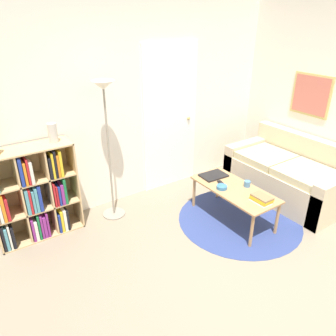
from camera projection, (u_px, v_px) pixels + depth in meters
ground_plane at (263, 293)px, 3.05m from camera, size 14.00×14.00×0.00m
wall_back at (138, 104)px, 4.21m from camera, size 7.15×0.11×2.60m
wall_right at (315, 99)px, 4.40m from camera, size 0.08×5.28×2.60m
rug at (239, 219)px, 4.11m from camera, size 1.52×1.52×0.01m
bookshelf at (33, 195)px, 3.63m from camera, size 0.92×0.34×1.08m
floor_lamp at (106, 115)px, 3.65m from camera, size 0.28×0.28×1.70m
couch at (289, 176)px, 4.57m from camera, size 0.86×1.60×0.82m
coffee_table at (234, 191)px, 3.96m from camera, size 0.50×1.09×0.44m
laptop at (213, 175)px, 4.23m from camera, size 0.34×0.25×0.02m
bowl at (222, 187)px, 3.92m from camera, size 0.13×0.13×0.04m
book_stack_on_table at (261, 199)px, 3.64m from camera, size 0.17×0.22×0.08m
cup at (247, 184)px, 3.97m from camera, size 0.08×0.08×0.07m
remote at (221, 183)px, 4.03m from camera, size 0.08×0.15×0.02m
vase_on_shelf at (53, 133)px, 3.51m from camera, size 0.10×0.10×0.21m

